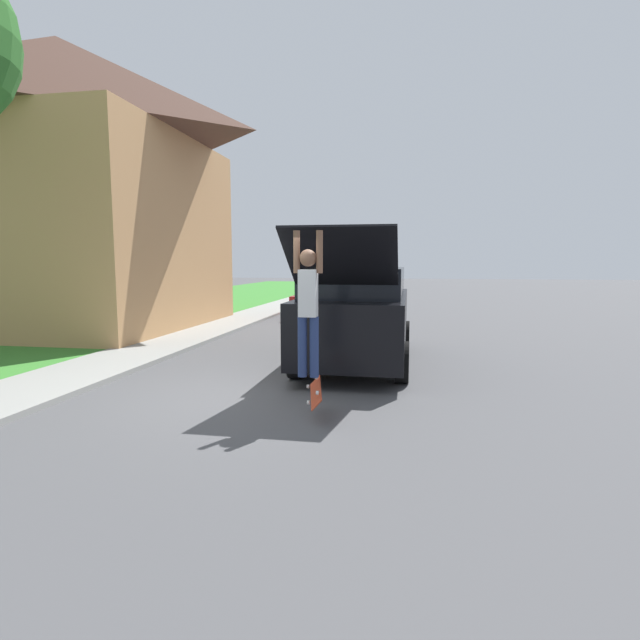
{
  "coord_description": "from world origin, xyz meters",
  "views": [
    {
      "loc": [
        2.6,
        -7.54,
        2.16
      ],
      "look_at": [
        1.09,
        0.83,
        1.18
      ],
      "focal_mm": 28.0,
      "sensor_mm": 36.0,
      "label": 1
    }
  ],
  "objects_px": {
    "car_down_street": "(323,299)",
    "skateboarder": "(308,302)",
    "skateboard": "(315,392)",
    "suv_parked": "(358,312)"
  },
  "relations": [
    {
      "from": "skateboarder",
      "to": "suv_parked",
      "type": "bearing_deg",
      "value": 85.39
    },
    {
      "from": "skateboarder",
      "to": "skateboard",
      "type": "distance_m",
      "value": 1.27
    },
    {
      "from": "suv_parked",
      "to": "car_down_street",
      "type": "xyz_separation_m",
      "value": [
        -2.35,
        9.22,
        -0.43
      ]
    },
    {
      "from": "car_down_street",
      "to": "skateboard",
      "type": "height_order",
      "value": "car_down_street"
    },
    {
      "from": "car_down_street",
      "to": "skateboarder",
      "type": "bearing_deg",
      "value": -81.04
    },
    {
      "from": "skateboarder",
      "to": "skateboard",
      "type": "bearing_deg",
      "value": -26.4
    },
    {
      "from": "car_down_street",
      "to": "skateboarder",
      "type": "distance_m",
      "value": 13.19
    },
    {
      "from": "suv_parked",
      "to": "skateboard",
      "type": "distance_m",
      "value": 3.91
    },
    {
      "from": "skateboarder",
      "to": "skateboard",
      "type": "height_order",
      "value": "skateboarder"
    },
    {
      "from": "suv_parked",
      "to": "skateboarder",
      "type": "relative_size",
      "value": 2.87
    }
  ]
}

